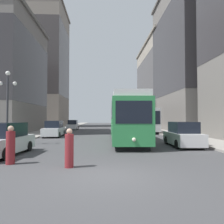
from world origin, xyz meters
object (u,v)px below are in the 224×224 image
(streetcar, at_px, (125,118))
(parked_car_left_near, at_px, (54,129))
(parked_car_right_far, at_px, (183,135))
(lamp_post_left_near, at_px, (8,96))
(transit_bus, at_px, (141,119))
(pedestrian_crossing_far, at_px, (11,146))
(parked_car_left_far, at_px, (73,125))
(parked_car_left_mid, at_px, (4,140))
(pedestrian_crossing_near, at_px, (69,149))

(streetcar, xyz_separation_m, parked_car_left_near, (-7.70, 5.08, -1.26))
(parked_car_right_far, xyz_separation_m, lamp_post_left_near, (-13.40, 1.49, 3.01))
(transit_bus, height_order, pedestrian_crossing_far, transit_bus)
(parked_car_left_near, bearing_deg, pedestrian_crossing_far, -85.87)
(parked_car_left_far, distance_m, pedestrian_crossing_far, 30.44)
(parked_car_left_far, bearing_deg, transit_bus, -32.96)
(transit_bus, relative_size, pedestrian_crossing_far, 7.08)
(parked_car_left_near, bearing_deg, streetcar, -34.66)
(parked_car_left_mid, height_order, pedestrian_crossing_far, parked_car_left_mid)
(transit_bus, distance_m, lamp_post_left_near, 21.01)
(parked_car_right_far, xyz_separation_m, pedestrian_crossing_near, (-7.34, -6.47, -0.08))
(streetcar, height_order, lamp_post_left_near, lamp_post_left_near)
(parked_car_right_far, bearing_deg, parked_car_left_near, -36.86)
(streetcar, distance_m, pedestrian_crossing_far, 11.80)
(parked_car_right_far, relative_size, pedestrian_crossing_far, 2.59)
(parked_car_left_far, xyz_separation_m, lamp_post_left_near, (-1.90, -23.23, 3.01))
(parked_car_left_mid, bearing_deg, lamp_post_left_near, 114.97)
(pedestrian_crossing_far, bearing_deg, parked_car_left_near, -59.11)
(streetcar, xyz_separation_m, transit_bus, (3.92, 13.25, -0.15))
(pedestrian_crossing_near, xyz_separation_m, pedestrian_crossing_far, (-2.75, 0.78, 0.04))
(transit_bus, xyz_separation_m, pedestrian_crossing_far, (-10.21, -23.15, -1.14))
(parked_car_left_mid, distance_m, lamp_post_left_near, 5.95)
(parked_car_left_near, xyz_separation_m, pedestrian_crossing_near, (4.16, -15.76, -0.08))
(parked_car_left_far, bearing_deg, pedestrian_crossing_far, -88.33)
(parked_car_left_near, relative_size, pedestrian_crossing_near, 3.03)
(parked_car_left_mid, height_order, parked_car_left_far, same)
(parked_car_left_mid, height_order, parked_car_right_far, same)
(transit_bus, relative_size, lamp_post_left_near, 2.16)
(parked_car_right_far, distance_m, parked_car_left_far, 27.26)
(streetcar, bearing_deg, parked_car_right_far, -45.86)
(transit_bus, bearing_deg, parked_car_left_far, 146.23)
(parked_car_left_far, height_order, lamp_post_left_near, lamp_post_left_near)
(pedestrian_crossing_far, bearing_deg, streetcar, -96.91)
(parked_car_left_mid, relative_size, pedestrian_crossing_near, 3.01)
(parked_car_left_mid, xyz_separation_m, pedestrian_crossing_far, (1.40, -2.41, -0.04))
(parked_car_left_near, bearing_deg, transit_bus, 33.88)
(parked_car_right_far, xyz_separation_m, pedestrian_crossing_far, (-10.09, -5.69, -0.04))
(transit_bus, distance_m, parked_car_left_far, 13.74)
(parked_car_left_mid, bearing_deg, streetcar, 47.44)
(parked_car_left_near, xyz_separation_m, parked_car_left_far, (0.00, 15.43, -0.00))
(parked_car_left_mid, xyz_separation_m, pedestrian_crossing_near, (4.16, -3.19, -0.08))
(streetcar, relative_size, parked_car_left_mid, 2.89)
(transit_bus, xyz_separation_m, parked_car_right_far, (-0.12, -17.46, -1.10))
(parked_car_right_far, height_order, pedestrian_crossing_far, parked_car_right_far)
(parked_car_left_far, bearing_deg, lamp_post_left_near, -95.65)
(parked_car_right_far, height_order, pedestrian_crossing_near, parked_car_right_far)
(parked_car_left_far, xyz_separation_m, pedestrian_crossing_far, (1.41, -30.41, -0.04))
(parked_car_left_mid, relative_size, lamp_post_left_near, 0.87)
(streetcar, bearing_deg, parked_car_left_mid, -133.70)
(pedestrian_crossing_near, relative_size, pedestrian_crossing_far, 0.95)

